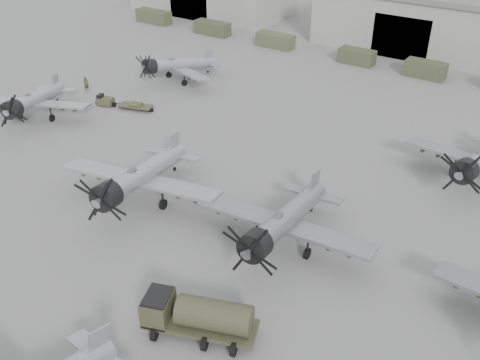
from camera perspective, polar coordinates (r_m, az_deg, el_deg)
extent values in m
plane|color=slate|center=(38.86, -12.70, -9.64)|extent=(220.00, 220.00, 0.00)
cube|color=black|center=(98.42, -5.50, 18.39)|extent=(8.12, 0.40, 6.00)
cube|color=gray|center=(86.66, 18.41, 15.88)|extent=(28.00, 14.00, 8.00)
cube|color=black|center=(80.62, 16.75, 14.31)|extent=(8.12, 0.40, 6.00)
cube|color=#40452D|center=(97.41, -9.18, 16.84)|extent=(6.45, 2.20, 2.14)
cube|color=#3D422B|center=(89.58, -2.97, 15.88)|extent=(6.02, 2.20, 2.08)
cube|color=#454A30|center=(83.28, 3.79, 14.63)|extent=(5.80, 2.20, 2.04)
cube|color=#3C422B|center=(77.79, 12.34, 12.75)|extent=(4.96, 2.20, 2.00)
cube|color=#3C412A|center=(74.98, 19.17, 11.08)|extent=(5.18, 2.20, 2.12)
cube|color=#95989D|center=(31.42, -14.77, -16.33)|extent=(0.30, 1.63, 1.95)
cylinder|color=#9CA0A4|center=(63.16, -20.93, 8.14)|extent=(5.76, 10.23, 3.11)
cylinder|color=black|center=(59.24, -23.14, 6.94)|extent=(2.38, 2.22, 2.07)
cube|color=#9CA0A4|center=(62.79, -21.14, 7.70)|extent=(12.24, 7.18, 0.56)
cube|color=#9CA0A4|center=(66.88, -19.11, 9.89)|extent=(0.80, 1.56, 1.99)
ellipsoid|color=#3F4C54|center=(61.58, -21.77, 8.30)|extent=(1.04, 1.34, 0.56)
cylinder|color=black|center=(64.19, -22.43, 6.37)|extent=(0.59, 0.84, 0.80)
cylinder|color=black|center=(62.33, -19.42, 6.26)|extent=(0.59, 0.84, 0.80)
cylinder|color=black|center=(67.42, -18.89, 8.06)|extent=(0.24, 0.34, 0.32)
cylinder|color=#9B9FA4|center=(45.00, -10.16, 0.78)|extent=(3.98, 11.93, 3.49)
cylinder|color=black|center=(40.98, -14.07, -1.69)|extent=(2.43, 2.15, 2.32)
cube|color=#9B9FA4|center=(44.67, -10.58, 0.06)|extent=(14.16, 5.18, 0.63)
cube|color=#9B9FA4|center=(48.80, -6.98, 3.86)|extent=(0.50, 1.85, 2.23)
ellipsoid|color=#3F4C54|center=(43.23, -11.51, 0.81)|extent=(0.92, 1.44, 0.62)
cylinder|color=black|center=(46.52, -12.72, -1.43)|extent=(0.48, 0.94, 0.89)
cylinder|color=black|center=(44.47, -8.19, -2.59)|extent=(0.48, 0.94, 0.89)
cylinder|color=black|center=(49.73, -6.99, 1.17)|extent=(0.20, 0.38, 0.36)
cylinder|color=gray|center=(39.30, 5.11, -3.90)|extent=(2.54, 11.61, 3.39)
cylinder|color=black|center=(35.13, 1.60, -7.03)|extent=(2.19, 1.87, 2.26)
cube|color=gray|center=(38.98, 4.68, -4.72)|extent=(13.72, 3.47, 0.61)
cube|color=gray|center=(43.17, 8.00, -0.28)|extent=(0.27, 1.81, 2.17)
ellipsoid|color=#3F4C54|center=(37.44, 4.04, -4.02)|extent=(0.75, 1.35, 0.61)
cylinder|color=black|center=(40.57, 1.80, -6.02)|extent=(0.37, 0.89, 0.87)
cylinder|color=black|center=(39.26, 7.17, -7.78)|extent=(0.37, 0.89, 0.87)
cylinder|color=black|center=(44.22, 7.61, -3.12)|extent=(0.16, 0.36, 0.35)
cylinder|color=#9D9FA5|center=(70.10, -6.35, 12.17)|extent=(4.30, 10.14, 2.99)
cylinder|color=black|center=(67.68, -9.61, 11.85)|extent=(2.18, 1.97, 1.99)
cube|color=#9D9FA5|center=(69.89, -6.73, 11.88)|extent=(12.07, 5.47, 0.54)
cube|color=#9D9FA5|center=(72.45, -3.32, 13.08)|extent=(0.57, 1.56, 1.91)
ellipsoid|color=#3F4C54|center=(69.05, -7.47, 12.56)|extent=(0.88, 1.27, 0.54)
cylinder|color=black|center=(71.77, -7.60, 11.04)|extent=(0.48, 0.81, 0.77)
cylinder|color=black|center=(68.88, -5.94, 10.27)|extent=(0.48, 0.81, 0.77)
cylinder|color=black|center=(72.98, -3.45, 11.45)|extent=(0.20, 0.33, 0.31)
cylinder|color=black|center=(46.88, 22.81, 0.88)|extent=(2.19, 1.90, 2.20)
ellipsoid|color=#3F4C54|center=(49.64, 24.19, 2.50)|extent=(0.78, 1.34, 0.59)
cylinder|color=black|center=(52.16, 21.78, 0.76)|extent=(0.39, 0.88, 0.85)
cube|color=#383925|center=(33.57, -4.22, -15.08)|extent=(7.25, 4.51, 0.25)
cube|color=#383925|center=(33.73, -8.70, -13.25)|extent=(2.26, 2.67, 1.67)
cylinder|color=#383925|center=(32.66, -2.76, -14.19)|extent=(4.90, 3.32, 1.87)
cube|color=black|center=(33.12, -8.82, -12.16)|extent=(2.07, 2.36, 0.15)
cylinder|color=black|center=(33.76, -9.11, -15.88)|extent=(0.58, 0.93, 0.89)
cylinder|color=black|center=(34.07, 0.31, -14.81)|extent=(0.58, 0.93, 0.89)
cube|color=#3D3E28|center=(64.49, -14.16, 8.17)|extent=(2.09, 1.61, 0.82)
cube|color=black|center=(64.60, -14.69, 8.63)|extent=(0.76, 1.03, 0.51)
cylinder|color=black|center=(64.60, -14.12, 7.92)|extent=(1.34, 0.90, 0.57)
cylinder|color=black|center=(63.88, -13.10, 7.98)|extent=(1.20, 0.43, 0.08)
cube|color=#3D3E28|center=(62.70, -11.05, 7.77)|extent=(4.13, 2.50, 0.18)
cylinder|color=black|center=(62.80, -11.02, 7.56)|extent=(1.60, 0.87, 0.45)
cylinder|color=#3D3E28|center=(62.62, -11.07, 7.94)|extent=(1.46, 0.73, 0.33)
imported|color=#373A25|center=(69.18, -16.09, 9.81)|extent=(0.53, 0.72, 1.84)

